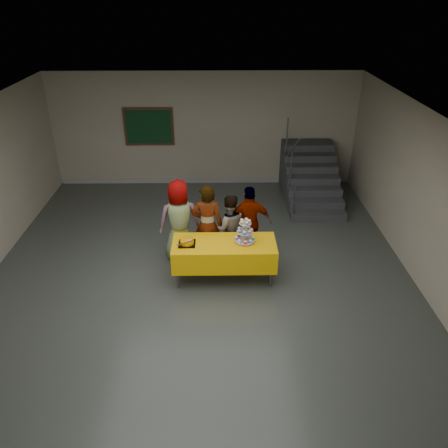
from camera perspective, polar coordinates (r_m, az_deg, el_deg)
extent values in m
plane|color=#4C514C|center=(7.95, -3.23, -8.96)|extent=(10.00, 10.00, 0.00)
cube|color=#A9A188|center=(11.78, -2.58, 12.17)|extent=(8.00, 0.04, 3.00)
cube|color=#A9A188|center=(8.01, 26.37, 0.75)|extent=(0.04, 10.00, 3.00)
cube|color=silver|center=(6.56, -3.96, 12.23)|extent=(8.00, 10.00, 0.04)
cube|color=#999999|center=(12.25, -2.43, 5.68)|extent=(7.90, 0.03, 0.12)
cylinder|color=#595960|center=(7.90, -6.09, -6.12)|extent=(0.04, 0.04, 0.73)
cylinder|color=#595960|center=(7.92, 6.18, -6.02)|extent=(0.04, 0.04, 0.73)
cylinder|color=#595960|center=(8.38, -5.78, -3.85)|extent=(0.04, 0.04, 0.73)
cylinder|color=#595960|center=(8.40, 5.74, -3.76)|extent=(0.04, 0.04, 0.73)
cube|color=#595960|center=(7.90, 0.02, -2.67)|extent=(1.80, 0.70, 0.02)
cube|color=#FFB705|center=(8.00, 0.02, -3.83)|extent=(1.88, 0.78, 0.44)
cylinder|color=silver|center=(7.94, 2.72, -2.22)|extent=(0.18, 0.18, 0.01)
cylinder|color=silver|center=(7.84, 2.76, -0.94)|extent=(0.02, 0.02, 0.42)
cylinder|color=silver|center=(7.93, 2.73, -2.07)|extent=(0.38, 0.38, 0.01)
cylinder|color=silver|center=(7.84, 2.76, -1.00)|extent=(0.30, 0.30, 0.01)
cylinder|color=silver|center=(7.76, 2.79, 0.09)|extent=(0.22, 0.22, 0.01)
cube|color=black|center=(7.87, -4.86, -2.56)|extent=(0.30, 0.30, 0.02)
cylinder|color=#FF9D00|center=(7.85, -4.87, -2.29)|extent=(0.25, 0.25, 0.07)
ellipsoid|color=#FF9D00|center=(7.83, -4.88, -2.07)|extent=(0.25, 0.25, 0.05)
ellipsoid|color=white|center=(7.79, -4.57, -2.09)|extent=(0.08, 0.08, 0.02)
cube|color=silver|center=(7.72, -5.09, -2.46)|extent=(0.30, 0.16, 0.04)
imported|color=slate|center=(8.54, -5.81, 0.45)|extent=(0.88, 0.65, 1.66)
imported|color=slate|center=(8.34, -2.20, -0.15)|extent=(0.62, 0.42, 1.66)
imported|color=slate|center=(8.53, 0.64, -0.48)|extent=(0.74, 0.61, 1.39)
imported|color=slate|center=(8.59, 3.36, 0.20)|extent=(0.92, 0.44, 1.52)
cube|color=#424447|center=(10.48, 12.20, 1.01)|extent=(1.30, 0.30, 0.18)
cube|color=#424447|center=(10.70, 11.93, 2.18)|extent=(1.30, 0.30, 0.36)
cube|color=#424447|center=(10.93, 11.67, 3.31)|extent=(1.30, 0.30, 0.54)
cube|color=#424447|center=(11.16, 11.42, 4.39)|extent=(1.30, 0.30, 0.72)
cube|color=#424447|center=(11.39, 11.18, 5.43)|extent=(1.30, 0.30, 0.90)
cube|color=#424447|center=(11.63, 10.94, 6.42)|extent=(1.30, 0.30, 1.08)
cube|color=#424447|center=(11.87, 10.72, 7.38)|extent=(1.30, 0.30, 1.26)
cube|color=#424447|center=(12.14, 10.46, 7.90)|extent=(1.30, 0.30, 1.26)
cylinder|color=#595960|center=(10.16, 9.16, 2.66)|extent=(0.04, 0.04, 0.90)
cylinder|color=#595960|center=(10.67, 8.72, 7.16)|extent=(0.04, 0.04, 0.90)
cylinder|color=#595960|center=(11.33, 8.24, 11.39)|extent=(0.04, 0.04, 0.90)
cylinder|color=#595960|center=(10.56, 8.86, 9.53)|extent=(0.04, 1.85, 1.20)
cube|color=#472B16|center=(11.85, -9.79, 12.41)|extent=(1.30, 0.04, 1.00)
cube|color=#123A1D|center=(11.83, -9.81, 12.37)|extent=(1.18, 0.02, 0.88)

